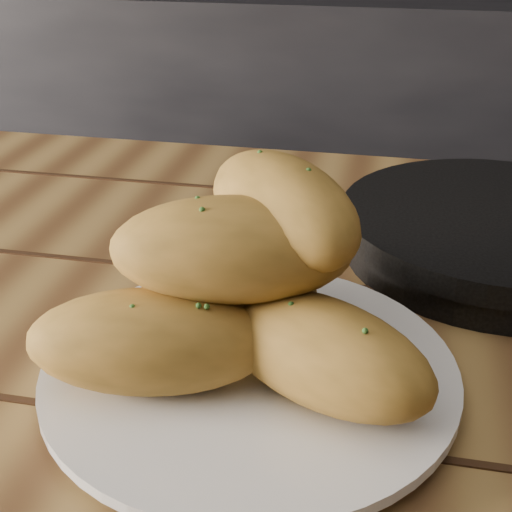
{
  "coord_description": "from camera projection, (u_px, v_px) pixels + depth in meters",
  "views": [
    {
      "loc": [
        0.47,
        0.28,
        1.05
      ],
      "look_at": [
        0.38,
        0.68,
        0.84
      ],
      "focal_mm": 50.0,
      "sensor_mm": 36.0,
      "label": 1
    }
  ],
  "objects": [
    {
      "name": "counter",
      "position": [
        182.0,
        193.0,
        1.6
      ],
      "size": [
        2.8,
        0.6,
        0.9
      ],
      "primitive_type": "cube",
      "color": "black",
      "rests_on": "ground"
    },
    {
      "name": "table",
      "position": [
        359.0,
        458.0,
        0.57
      ],
      "size": [
        1.45,
        0.9,
        0.75
      ],
      "color": "olive",
      "rests_on": "ground"
    },
    {
      "name": "plate",
      "position": [
        250.0,
        374.0,
        0.49
      ],
      "size": [
        0.28,
        0.28,
        0.02
      ],
      "color": "silver",
      "rests_on": "table"
    },
    {
      "name": "bread_rolls",
      "position": [
        248.0,
        287.0,
        0.46
      ],
      "size": [
        0.27,
        0.23,
        0.14
      ],
      "color": "#AA792F",
      "rests_on": "plate"
    },
    {
      "name": "skillet",
      "position": [
        501.0,
        233.0,
        0.65
      ],
      "size": [
        0.42,
        0.29,
        0.05
      ],
      "color": "black",
      "rests_on": "table"
    }
  ]
}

